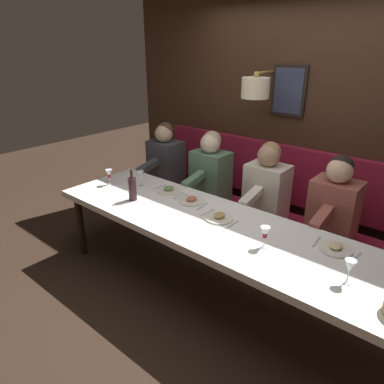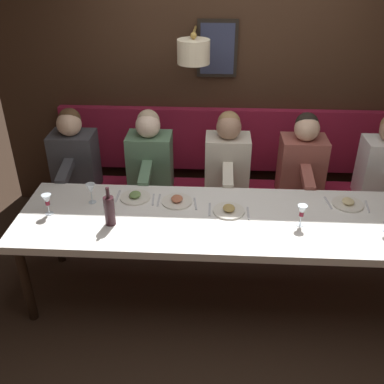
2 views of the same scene
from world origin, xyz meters
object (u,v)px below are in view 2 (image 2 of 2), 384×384
(diner_far, at_px, (150,155))
(diner_farthest, at_px, (74,153))
(diner_middle, at_px, (227,157))
(wine_bottle, at_px, (109,210))
(wine_glass_1, at_px, (47,201))
(wine_glass_2, at_px, (302,211))
(diner_near, at_px, (302,159))
(wine_glass_3, at_px, (91,189))
(dining_table, at_px, (230,224))

(diner_far, relative_size, diner_farthest, 1.00)
(diner_middle, distance_m, wine_bottle, 1.33)
(wine_glass_1, height_order, wine_bottle, wine_bottle)
(wine_glass_2, distance_m, wine_bottle, 1.37)
(wine_glass_2, bearing_deg, wine_bottle, 92.47)
(diner_farthest, bearing_deg, diner_middle, -90.00)
(diner_near, distance_m, wine_glass_2, 0.97)
(diner_near, xyz_separation_m, diner_middle, (0.00, 0.67, 0.00))
(diner_near, bearing_deg, diner_farthest, 90.00)
(diner_middle, distance_m, wine_glass_3, 1.29)
(wine_glass_1, bearing_deg, dining_table, -89.07)
(diner_far, bearing_deg, diner_near, -90.00)
(diner_far, distance_m, wine_glass_3, 0.81)
(wine_glass_2, relative_size, wine_glass_3, 1.00)
(wine_glass_3, relative_size, wine_bottle, 0.55)
(wine_bottle, bearing_deg, diner_far, -8.22)
(diner_far, bearing_deg, diner_farthest, 90.00)
(diner_middle, height_order, diner_farthest, same)
(diner_near, xyz_separation_m, diner_farthest, (0.00, 2.08, 0.00))
(diner_middle, bearing_deg, diner_farthest, 90.00)
(dining_table, distance_m, diner_near, 1.11)
(dining_table, height_order, diner_middle, diner_middle)
(wine_bottle, bearing_deg, diner_near, -56.49)
(wine_glass_3, bearing_deg, wine_glass_1, 122.64)
(diner_middle, bearing_deg, wine_glass_1, 123.92)
(diner_middle, relative_size, wine_glass_2, 4.82)
(diner_far, distance_m, diner_farthest, 0.70)
(wine_glass_1, bearing_deg, wine_glass_3, -57.36)
(dining_table, relative_size, wine_glass_3, 19.33)
(diner_middle, height_order, wine_bottle, diner_middle)
(wine_glass_3, distance_m, wine_bottle, 0.36)
(diner_farthest, height_order, wine_glass_2, diner_farthest)
(dining_table, distance_m, wine_glass_1, 1.37)
(diner_far, height_order, wine_glass_1, diner_far)
(diner_far, bearing_deg, dining_table, -140.79)
(diner_middle, height_order, wine_glass_1, diner_middle)
(dining_table, xyz_separation_m, wine_glass_3, (0.16, 1.07, 0.17))
(dining_table, xyz_separation_m, diner_middle, (0.88, 0.01, 0.13))
(diner_far, height_order, diner_farthest, same)
(dining_table, bearing_deg, diner_middle, 0.71)
(diner_farthest, bearing_deg, wine_glass_1, -175.74)
(wine_glass_3, bearing_deg, wine_bottle, -144.12)
(wine_glass_1, height_order, wine_glass_2, same)
(diner_farthest, distance_m, wine_bottle, 1.16)
(wine_glass_3, height_order, wine_bottle, wine_bottle)
(dining_table, distance_m, diner_middle, 0.89)
(wine_glass_3, bearing_deg, diner_middle, -55.75)
(diner_far, bearing_deg, wine_glass_3, 153.91)
(diner_near, height_order, wine_glass_2, diner_near)
(diner_near, xyz_separation_m, wine_glass_1, (-0.90, 2.02, 0.04))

